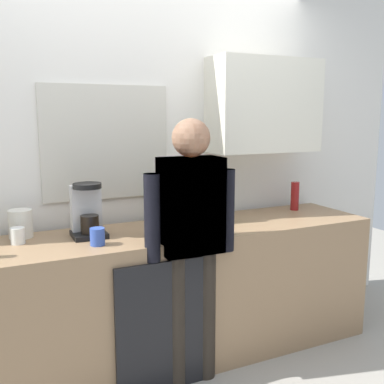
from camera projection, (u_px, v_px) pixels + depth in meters
name	position (u px, v px, depth m)	size (l,w,h in m)	color
ground_plane	(191.00, 379.00, 2.77)	(8.00, 8.00, 0.00)	#9E998E
kitchen_counter	(172.00, 294.00, 2.96)	(2.82, 0.64, 0.88)	#937251
dishwasher_panel	(162.00, 328.00, 2.59)	(0.56, 0.02, 0.80)	black
back_wall_assembly	(163.00, 152.00, 3.20)	(4.42, 0.42, 2.60)	white
coffee_maker	(87.00, 212.00, 2.71)	(0.20, 0.20, 0.33)	black
bottle_red_vinegar	(295.00, 196.00, 3.47)	(0.06, 0.06, 0.22)	maroon
bottle_amber_beer	(158.00, 215.00, 2.79)	(0.06, 0.06, 0.23)	brown
bottle_clear_soda	(223.00, 202.00, 3.06)	(0.09, 0.09, 0.28)	#2D8C33
cup_white_mug	(18.00, 236.00, 2.56)	(0.08, 0.08, 0.10)	white
cup_blue_mug	(97.00, 237.00, 2.53)	(0.08, 0.08, 0.10)	#3351B2
potted_plant	(178.00, 204.00, 3.04)	(0.15, 0.15, 0.23)	#9E5638
storage_canister	(20.00, 224.00, 2.69)	(0.14, 0.14, 0.17)	silver
person_at_sink	(191.00, 231.00, 2.60)	(0.57, 0.22, 1.60)	brown
person_guest	(191.00, 231.00, 2.60)	(0.57, 0.22, 1.60)	brown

